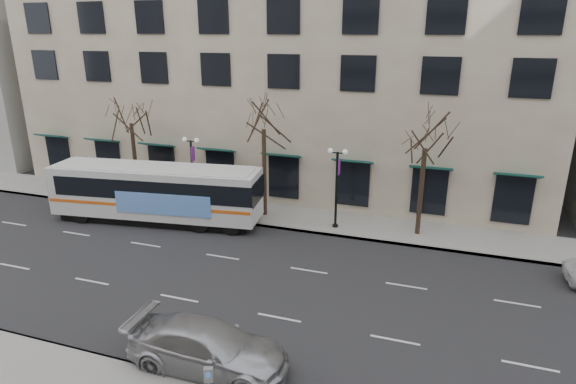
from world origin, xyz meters
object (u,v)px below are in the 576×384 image
at_px(silver_car, 208,347).
at_px(pay_station, 209,378).
at_px(city_bus, 157,192).
at_px(tree_far_left, 130,110).
at_px(lamp_post_right, 337,185).
at_px(lamp_post_left, 193,170).
at_px(tree_far_right, 426,132).
at_px(tree_far_mid, 263,114).

relative_size(silver_car, pay_station, 4.46).
height_order(city_bus, silver_car, city_bus).
relative_size(tree_far_left, lamp_post_right, 1.60).
relative_size(lamp_post_left, city_bus, 0.37).
bearing_deg(lamp_post_left, city_bus, -118.65).
relative_size(tree_far_right, city_bus, 0.58).
distance_m(tree_far_right, silver_car, 17.21).
bearing_deg(city_bus, tree_far_mid, 17.69).
relative_size(lamp_post_right, silver_car, 0.85).
height_order(lamp_post_right, pay_station, lamp_post_right).
bearing_deg(pay_station, tree_far_left, 111.39).
height_order(lamp_post_left, pay_station, lamp_post_left).
relative_size(lamp_post_left, pay_station, 3.80).
xyz_separation_m(tree_far_left, city_bus, (3.70, -2.99, -4.67)).
xyz_separation_m(tree_far_right, lamp_post_left, (-14.99, -0.60, -3.48)).
distance_m(city_bus, pay_station, 17.55).
height_order(tree_far_right, lamp_post_left, tree_far_right).
bearing_deg(city_bus, silver_car, -58.16).
height_order(tree_far_left, lamp_post_right, tree_far_left).
xyz_separation_m(tree_far_mid, silver_car, (3.62, -15.00, -6.02)).
bearing_deg(tree_far_right, tree_far_mid, 180.00).
bearing_deg(lamp_post_right, pay_station, -91.55).
height_order(tree_far_left, lamp_post_left, tree_far_left).
relative_size(tree_far_left, city_bus, 0.60).
height_order(tree_far_right, lamp_post_right, tree_far_right).
xyz_separation_m(lamp_post_left, city_bus, (-1.31, -2.39, -0.92)).
relative_size(tree_far_left, pay_station, 6.08).
height_order(tree_far_left, silver_car, tree_far_left).
relative_size(lamp_post_left, lamp_post_right, 1.00).
distance_m(lamp_post_right, pay_station, 16.25).
height_order(tree_far_left, city_bus, tree_far_left).
relative_size(tree_far_right, silver_car, 1.32).
xyz_separation_m(tree_far_right, pay_station, (-5.43, -16.74, -5.28)).
distance_m(city_bus, silver_car, 15.62).
height_order(tree_far_mid, lamp_post_right, tree_far_mid).
bearing_deg(tree_far_mid, pay_station, -74.73).
xyz_separation_m(tree_far_mid, lamp_post_left, (-4.99, -0.60, -3.96)).
bearing_deg(tree_far_mid, tree_far_right, -0.00).
distance_m(tree_far_left, silver_car, 21.08).
xyz_separation_m(tree_far_mid, city_bus, (-6.30, -2.99, -4.88)).
xyz_separation_m(lamp_post_left, lamp_post_right, (10.00, 0.00, 0.00)).
bearing_deg(lamp_post_left, tree_far_right, 2.29).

